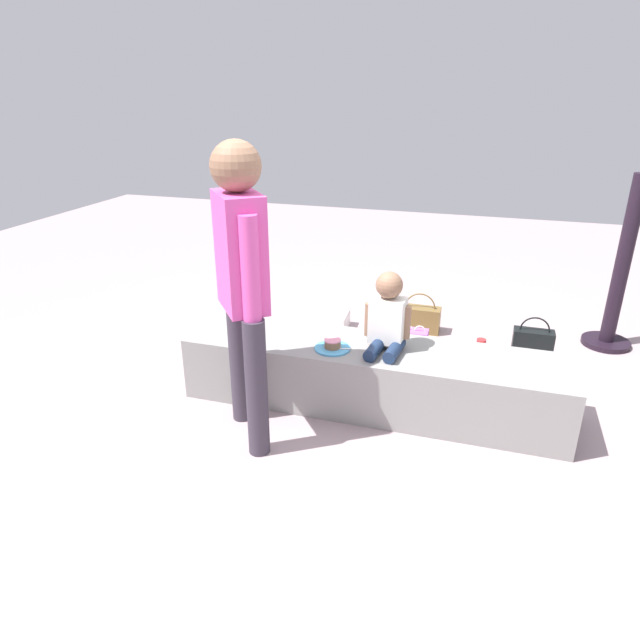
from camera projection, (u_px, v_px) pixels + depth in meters
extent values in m
plane|color=#A18C8E|center=(371.00, 404.00, 3.59)|extent=(12.00, 12.00, 0.00)
cube|color=gray|center=(372.00, 376.00, 3.51)|extent=(2.37, 0.53, 0.41)
cylinder|color=#192A48|center=(375.00, 348.00, 3.33)|extent=(0.10, 0.25, 0.08)
cylinder|color=#192A48|center=(394.00, 350.00, 3.31)|extent=(0.10, 0.25, 0.08)
cube|color=white|center=(388.00, 320.00, 3.36)|extent=(0.22, 0.15, 0.28)
sphere|color=#8C664C|center=(389.00, 285.00, 3.28)|extent=(0.16, 0.16, 0.16)
cylinder|color=#8C664C|center=(369.00, 319.00, 3.39)|extent=(0.05, 0.05, 0.21)
cylinder|color=#8C664C|center=(407.00, 322.00, 3.35)|extent=(0.05, 0.05, 0.21)
cylinder|color=#36303C|center=(257.00, 389.00, 2.98)|extent=(0.12, 0.12, 0.80)
cylinder|color=#36303C|center=(239.00, 360.00, 3.30)|extent=(0.12, 0.12, 0.80)
cube|color=#E14DA5|center=(241.00, 252.00, 2.86)|extent=(0.37, 0.39, 0.61)
sphere|color=#8C664C|center=(236.00, 166.00, 2.69)|extent=(0.25, 0.25, 0.25)
cylinder|color=#E14DA5|center=(250.00, 273.00, 2.73)|extent=(0.10, 0.10, 0.58)
cylinder|color=#E14DA5|center=(233.00, 254.00, 3.04)|extent=(0.10, 0.10, 0.58)
cylinder|color=#4CA5D8|center=(332.00, 348.00, 3.41)|extent=(0.22, 0.22, 0.01)
cylinder|color=#875F41|center=(333.00, 344.00, 3.39)|extent=(0.10, 0.10, 0.05)
cylinder|color=pink|center=(333.00, 340.00, 3.38)|extent=(0.10, 0.10, 0.01)
cube|color=silver|center=(342.00, 349.00, 3.38)|extent=(0.11, 0.04, 0.00)
cube|color=#B259BF|center=(412.00, 346.00, 4.10)|extent=(0.21, 0.12, 0.25)
torus|color=white|center=(407.00, 330.00, 4.06)|extent=(0.08, 0.01, 0.08)
torus|color=white|center=(420.00, 331.00, 4.04)|extent=(0.08, 0.01, 0.08)
cylinder|color=black|center=(605.00, 342.00, 4.41)|extent=(0.36, 0.36, 0.04)
cylinder|color=black|center=(623.00, 262.00, 4.15)|extent=(0.11, 0.11, 1.29)
cylinder|color=silver|center=(396.00, 366.00, 3.91)|extent=(0.06, 0.06, 0.16)
cone|color=silver|center=(397.00, 353.00, 3.87)|extent=(0.05, 0.05, 0.03)
cylinder|color=#268C3F|center=(397.00, 350.00, 3.86)|extent=(0.03, 0.03, 0.02)
cylinder|color=silver|center=(502.00, 365.00, 3.91)|extent=(0.06, 0.06, 0.17)
cone|color=silver|center=(504.00, 351.00, 3.87)|extent=(0.06, 0.06, 0.03)
cylinder|color=#268C3F|center=(504.00, 348.00, 3.86)|extent=(0.03, 0.03, 0.02)
cylinder|color=red|center=(481.00, 345.00, 4.30)|extent=(0.07, 0.07, 0.09)
cube|color=white|center=(329.00, 320.00, 4.68)|extent=(0.32, 0.31, 0.15)
cube|color=black|center=(533.00, 343.00, 4.19)|extent=(0.29, 0.13, 0.21)
torus|color=black|center=(535.00, 331.00, 4.15)|extent=(0.22, 0.01, 0.22)
cube|color=brown|center=(419.00, 319.00, 4.62)|extent=(0.34, 0.14, 0.21)
torus|color=brown|center=(420.00, 307.00, 4.58)|extent=(0.25, 0.01, 0.25)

